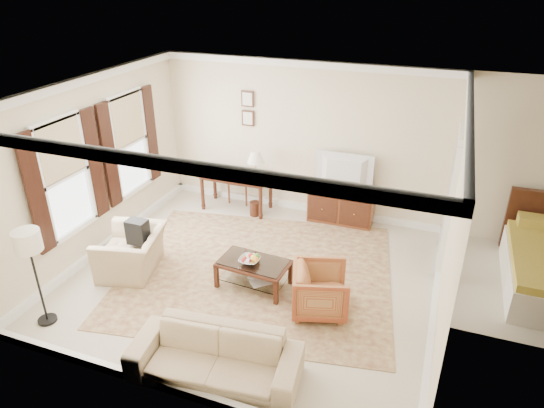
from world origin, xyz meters
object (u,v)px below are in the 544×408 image
Objects in this scene: sideboard at (341,204)px; tv at (344,161)px; writing_desk at (236,178)px; coffee_table at (254,267)px; striped_armchair at (320,288)px; club_armchair at (131,246)px; sofa at (215,350)px.

sideboard is 0.87m from tv.
writing_desk reaches higher than sideboard.
coffee_table is (-0.75, -2.46, -0.90)m from tv.
striped_armchair is (0.33, -2.71, 0.01)m from sideboard.
coffee_table is at bearing 61.63° from striped_armchair.
club_armchair is at bearing 45.34° from tv.
club_armchair is at bearing 138.89° from sofa.
striped_armchair is at bearing 97.09° from tv.
striped_armchair is (2.39, -2.52, -0.27)m from writing_desk.
writing_desk is 2.66m from coffee_table.
tv is at bearing 72.97° from coffee_table.
tv is 2.73m from coffee_table.
sideboard is at bearing 77.15° from sofa.
writing_desk is at bearing 151.72° from club_armchair.
striped_armchair is (0.33, -2.69, -0.86)m from tv.
coffee_table is 1.11m from striped_armchair.
sideboard is 4.33m from sofa.
sideboard is 1.57× the size of striped_armchair.
sofa is (-0.49, -4.30, 0.02)m from sideboard.
tv reaches higher than sideboard.
club_armchair is (-2.71, -2.76, 0.09)m from sideboard.
sideboard is 1.15× the size of club_armchair.
sofa is at bearing -81.85° from coffee_table.
striped_armchair is at bearing 76.92° from club_armchair.
tv is at bearing -9.61° from striped_armchair.
tv is 0.93× the size of coffee_table.
sideboard is (2.06, 0.19, -0.28)m from writing_desk.
tv reaches higher than club_armchair.
club_armchair is 2.70m from sofa.
sofa reaches higher than sideboard.
writing_desk reaches higher than coffee_table.
coffee_table is at bearing 84.03° from club_armchair.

